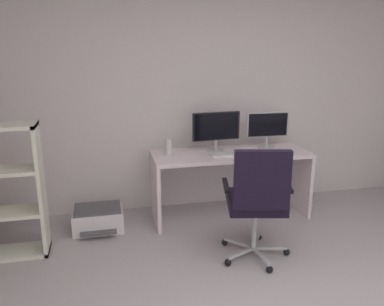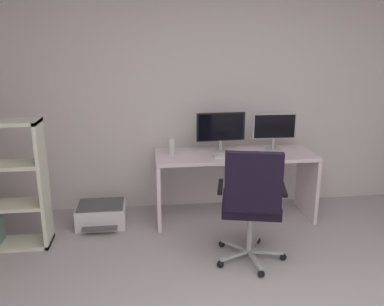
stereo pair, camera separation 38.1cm
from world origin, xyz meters
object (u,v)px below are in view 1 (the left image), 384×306
object	(u,v)px
monitor_main	(216,128)
keyboard	(227,154)
desktop_speaker	(168,147)
desk	(231,168)
printer	(98,219)
computer_mouse	(252,152)
office_chair	(258,197)
monitor_secondary	(267,126)

from	to	relation	value
monitor_main	keyboard	distance (m)	0.32
keyboard	desktop_speaker	size ratio (longest dim) A/B	2.00
desk	keyboard	bearing A→B (deg)	-124.39
desktop_speaker	printer	xyz separation A→B (m)	(-0.74, -0.08, -0.69)
desk	keyboard	xyz separation A→B (m)	(-0.07, -0.11, 0.19)
computer_mouse	printer	world-z (taller)	computer_mouse
office_chair	printer	xyz separation A→B (m)	(-1.33, 0.92, -0.48)
monitor_secondary	keyboard	distance (m)	0.59
monitor_main	desktop_speaker	size ratio (longest dim) A/B	3.02
monitor_secondary	desk	bearing A→B (deg)	-167.58
office_chair	printer	world-z (taller)	office_chair
monitor_main	desktop_speaker	xyz separation A→B (m)	(-0.52, -0.05, -0.16)
computer_mouse	monitor_secondary	bearing A→B (deg)	31.03
computer_mouse	keyboard	bearing A→B (deg)	172.31
printer	desktop_speaker	bearing A→B (deg)	5.83
keyboard	desktop_speaker	distance (m)	0.61
monitor_secondary	computer_mouse	xyz separation A→B (m)	(-0.24, -0.20, -0.22)
computer_mouse	desk	bearing A→B (deg)	144.00
office_chair	desktop_speaker	bearing A→B (deg)	120.52
monitor_main	desktop_speaker	distance (m)	0.55
keyboard	computer_mouse	xyz separation A→B (m)	(0.27, 0.00, 0.01)
desk	printer	xyz separation A→B (m)	(-1.40, -0.03, -0.43)
printer	computer_mouse	bearing A→B (deg)	-2.68
desk	monitor_main	size ratio (longest dim) A/B	3.22
desk	keyboard	size ratio (longest dim) A/B	4.87
desk	office_chair	bearing A→B (deg)	-94.27
printer	keyboard	bearing A→B (deg)	-3.37
keyboard	computer_mouse	world-z (taller)	computer_mouse
desk	computer_mouse	bearing A→B (deg)	-27.60
desk	computer_mouse	distance (m)	0.29
computer_mouse	office_chair	world-z (taller)	office_chair
computer_mouse	desktop_speaker	xyz separation A→B (m)	(-0.85, 0.15, 0.07)
monitor_secondary	keyboard	xyz separation A→B (m)	(-0.51, -0.20, -0.23)
monitor_main	office_chair	size ratio (longest dim) A/B	0.49
desk	monitor_main	distance (m)	0.46
desk	monitor_secondary	distance (m)	0.61
keyboard	computer_mouse	size ratio (longest dim) A/B	3.40
monitor_main	office_chair	xyz separation A→B (m)	(0.07, -1.05, -0.38)
desk	desktop_speaker	xyz separation A→B (m)	(-0.66, 0.05, 0.26)
keyboard	printer	xyz separation A→B (m)	(-1.33, 0.08, -0.62)
monitor_main	keyboard	size ratio (longest dim) A/B	1.51
monitor_secondary	keyboard	world-z (taller)	monitor_secondary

